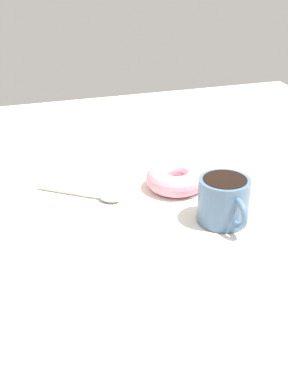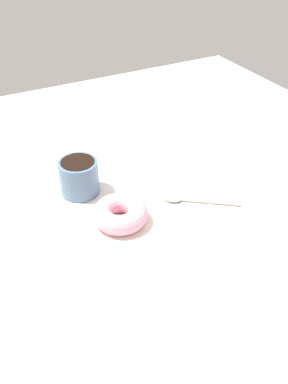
{
  "view_description": "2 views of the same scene",
  "coord_description": "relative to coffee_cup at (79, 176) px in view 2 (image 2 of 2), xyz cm",
  "views": [
    {
      "loc": [
        -19.43,
        -69.07,
        41.27
      ],
      "look_at": [
        2.63,
        2.6,
        2.3
      ],
      "focal_mm": 50.0,
      "sensor_mm": 36.0,
      "label": 1
    },
    {
      "loc": [
        32.99,
        60.37,
        50.19
      ],
      "look_at": [
        2.63,
        2.6,
        2.3
      ],
      "focal_mm": 40.0,
      "sensor_mm": 36.0,
      "label": 2
    }
  ],
  "objects": [
    {
      "name": "ground_plane",
      "position": [
        -12.36,
        6.12,
        -4.87
      ],
      "size": [
        120.0,
        120.0,
        2.0
      ],
      "primitive_type": "cube",
      "color": "beige"
    },
    {
      "name": "napkin",
      "position": [
        -9.73,
        8.72,
        -3.72
      ],
      "size": [
        37.66,
        37.66,
        0.3
      ],
      "primitive_type": "cube",
      "rotation": [
        0.0,
        0.0,
        -0.06
      ],
      "color": "white",
      "rests_on": "ground_plane"
    },
    {
      "name": "coffee_cup",
      "position": [
        0.0,
        0.0,
        0.0
      ],
      "size": [
        7.67,
        10.42,
        6.89
      ],
      "color": "slate",
      "rests_on": "napkin"
    },
    {
      "name": "donut",
      "position": [
        -3.06,
        12.25,
        -1.78
      ],
      "size": [
        10.01,
        10.01,
        3.59
      ],
      "primitive_type": "torus",
      "color": "pink",
      "rests_on": "napkin"
    },
    {
      "name": "spoon",
      "position": [
        -16.57,
        12.5,
        -3.18
      ],
      "size": [
        12.88,
        9.88,
        0.9
      ],
      "color": "#B7B2A8",
      "rests_on": "napkin"
    }
  ]
}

